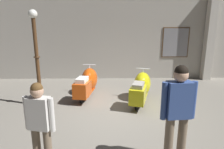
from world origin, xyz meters
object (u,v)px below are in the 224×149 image
lamppost (37,60)px  visitor_0 (40,121)px  visitor_1 (178,109)px  scooter_0 (88,82)px  scooter_1 (141,87)px

lamppost → visitor_0: size_ratio=1.85×
visitor_0 → visitor_1: 2.29m
scooter_0 → visitor_0: 3.71m
visitor_0 → visitor_1: bearing=-74.8°
scooter_1 → visitor_1: (0.10, -2.95, 0.56)m
visitor_0 → scooter_1: bearing=-23.1°
scooter_0 → visitor_1: visitor_1 is taller
scooter_0 → visitor_0: (-0.39, -3.67, 0.41)m
scooter_0 → lamppost: size_ratio=0.63×
scooter_0 → scooter_1: scooter_0 is taller
lamppost → visitor_1: lamppost is taller
scooter_0 → visitor_1: 4.06m
scooter_0 → visitor_0: size_ratio=1.17×
lamppost → visitor_1: bearing=-39.3°
lamppost → visitor_0: 3.00m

